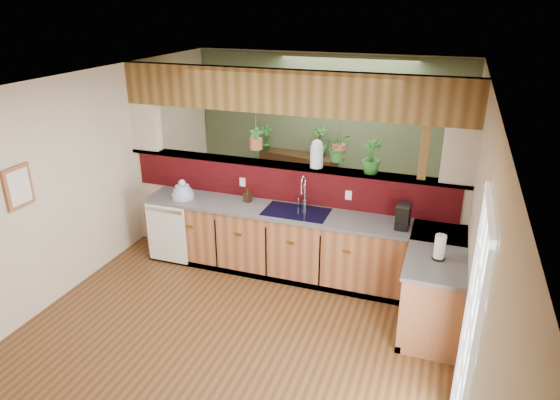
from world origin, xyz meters
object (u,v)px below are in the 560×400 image
(paper_towel, at_px, (440,248))
(dish_stack, at_px, (183,192))
(glass_jar, at_px, (317,154))
(soap_dispenser, at_px, (248,195))
(shelving_console, at_px, (298,178))
(faucet, at_px, (304,190))
(coffee_maker, at_px, (403,217))

(paper_towel, bearing_deg, dish_stack, 169.46)
(paper_towel, relative_size, glass_jar, 0.79)
(soap_dispenser, bearing_deg, glass_jar, 17.49)
(soap_dispenser, relative_size, glass_jar, 0.53)
(glass_jar, height_order, shelving_console, glass_jar)
(soap_dispenser, relative_size, shelving_console, 0.15)
(paper_towel, relative_size, shelving_console, 0.22)
(dish_stack, bearing_deg, paper_towel, -10.54)
(paper_towel, height_order, glass_jar, glass_jar)
(faucet, relative_size, glass_jar, 1.22)
(dish_stack, bearing_deg, faucet, 7.54)
(faucet, xyz_separation_m, dish_stack, (-1.63, -0.22, -0.16))
(paper_towel, bearing_deg, coffee_maker, 124.16)
(dish_stack, xyz_separation_m, paper_towel, (3.34, -0.62, 0.05))
(faucet, distance_m, coffee_maker, 1.29)
(dish_stack, distance_m, glass_jar, 1.88)
(faucet, xyz_separation_m, shelving_console, (-0.73, 2.12, -0.64))
(coffee_maker, bearing_deg, dish_stack, -176.47)
(soap_dispenser, xyz_separation_m, shelving_console, (0.02, 2.17, -0.50))
(paper_towel, bearing_deg, glass_jar, 146.82)
(faucet, distance_m, glass_jar, 0.50)
(dish_stack, xyz_separation_m, shelving_console, (0.90, 2.33, -0.48))
(shelving_console, bearing_deg, coffee_maker, -38.06)
(faucet, distance_m, soap_dispenser, 0.77)
(dish_stack, height_order, paper_towel, paper_towel)
(dish_stack, xyz_separation_m, soap_dispenser, (0.88, 0.16, 0.02))
(faucet, height_order, soap_dispenser, faucet)
(faucet, distance_m, shelving_console, 2.33)
(paper_towel, distance_m, glass_jar, 2.00)
(shelving_console, bearing_deg, dish_stack, -100.06)
(faucet, height_order, dish_stack, faucet)
(dish_stack, xyz_separation_m, glass_jar, (1.73, 0.43, 0.59))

